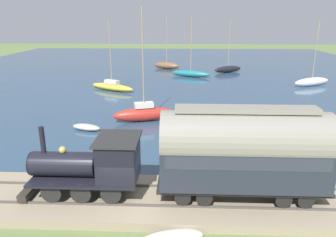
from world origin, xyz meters
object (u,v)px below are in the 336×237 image
object	(u,v)px
sailboat_red	(144,113)
rowboat_mid_harbor	(223,124)
steam_locomotive	(95,163)
sailboat_yellow	(112,86)
sailboat_white	(312,81)
sailboat_brown	(167,65)
passenger_coach	(243,150)
sailboat_teal	(191,73)
sailboat_black	(228,69)
rowboat_near_shore	(86,127)

from	to	relation	value
sailboat_red	rowboat_mid_harbor	distance (m)	6.96
steam_locomotive	sailboat_yellow	world-z (taller)	sailboat_yellow
sailboat_white	sailboat_yellow	size ratio (longest dim) A/B	1.00
sailboat_yellow	sailboat_brown	bearing A→B (deg)	9.91
passenger_coach	sailboat_teal	size ratio (longest dim) A/B	0.89
steam_locomotive	sailboat_brown	xyz separation A→B (m)	(44.11, -1.39, -1.54)
steam_locomotive	sailboat_yellow	xyz separation A→B (m)	(25.93, 4.66, -1.65)
sailboat_black	steam_locomotive	bearing A→B (deg)	134.10
steam_locomotive	sailboat_white	size ratio (longest dim) A/B	0.67
sailboat_black	sailboat_yellow	bearing A→B (deg)	101.99
sailboat_white	sailboat_red	distance (m)	26.45
sailboat_black	rowboat_near_shore	world-z (taller)	sailboat_black
sailboat_teal	sailboat_black	world-z (taller)	sailboat_teal
passenger_coach	sailboat_teal	world-z (taller)	sailboat_teal
sailboat_yellow	sailboat_brown	world-z (taller)	sailboat_brown
sailboat_teal	rowboat_mid_harbor	xyz separation A→B (m)	(-23.90, -2.16, -0.34)
sailboat_yellow	rowboat_mid_harbor	size ratio (longest dim) A/B	4.21
sailboat_yellow	sailboat_brown	size ratio (longest dim) A/B	0.91
passenger_coach	rowboat_mid_harbor	world-z (taller)	passenger_coach
sailboat_yellow	sailboat_brown	xyz separation A→B (m)	(18.18, -6.05, 0.11)
sailboat_yellow	rowboat_near_shore	world-z (taller)	sailboat_yellow
steam_locomotive	sailboat_black	size ratio (longest dim) A/B	0.69
steam_locomotive	sailboat_red	size ratio (longest dim) A/B	0.59
sailboat_brown	sailboat_yellow	bearing A→B (deg)	-173.47
steam_locomotive	rowboat_near_shore	world-z (taller)	steam_locomotive
rowboat_near_shore	sailboat_black	bearing A→B (deg)	-11.28
passenger_coach	sailboat_yellow	bearing A→B (deg)	24.28
passenger_coach	sailboat_yellow	xyz separation A→B (m)	(25.93, 11.70, -2.45)
rowboat_mid_harbor	sailboat_yellow	bearing A→B (deg)	68.88
sailboat_yellow	sailboat_black	size ratio (longest dim) A/B	1.02
sailboat_red	rowboat_near_shore	xyz separation A→B (m)	(-2.75, 4.45, -0.45)
sailboat_white	sailboat_black	world-z (taller)	sailboat_white
passenger_coach	sailboat_white	xyz separation A→B (m)	(29.90, -14.54, -2.38)
sailboat_white	rowboat_mid_harbor	bearing A→B (deg)	116.24
sailboat_white	sailboat_yellow	distance (m)	26.53
sailboat_white	rowboat_near_shore	bearing A→B (deg)	101.74
sailboat_teal	sailboat_red	world-z (taller)	sailboat_red
steam_locomotive	sailboat_teal	size ratio (longest dim) A/B	0.63
sailboat_red	sailboat_teal	bearing A→B (deg)	-28.18
rowboat_near_shore	sailboat_red	bearing A→B (deg)	-42.21
sailboat_teal	rowboat_mid_harbor	distance (m)	24.00
steam_locomotive	sailboat_teal	distance (m)	36.61
rowboat_near_shore	passenger_coach	bearing A→B (deg)	-119.19
sailboat_red	sailboat_brown	size ratio (longest dim) A/B	1.04
steam_locomotive	sailboat_teal	bearing A→B (deg)	-8.60
passenger_coach	steam_locomotive	bearing A→B (deg)	90.00
rowboat_mid_harbor	rowboat_near_shore	bearing A→B (deg)	124.41
sailboat_red	sailboat_black	world-z (taller)	sailboat_red
steam_locomotive	rowboat_mid_harbor	size ratio (longest dim) A/B	2.82
sailboat_white	rowboat_near_shore	size ratio (longest dim) A/B	3.22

